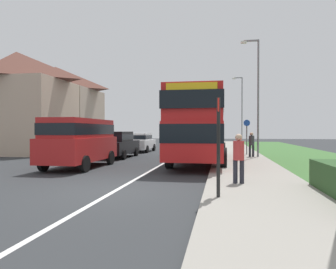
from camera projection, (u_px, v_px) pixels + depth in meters
name	position (u px, v px, depth m)	size (l,w,h in m)	color
ground_plane	(115.00, 191.00, 9.17)	(120.00, 120.00, 0.00)	#2D3033
lane_marking_centre	(164.00, 163.00, 17.05)	(0.14, 60.00, 0.01)	silver
pavement_near_side	(246.00, 168.00, 14.37)	(3.20, 68.00, 0.12)	gray
double_decker_bus	(200.00, 124.00, 17.20)	(2.80, 10.42, 3.70)	red
parked_van_red	(80.00, 139.00, 14.87)	(2.11, 4.98, 2.32)	#B21E1E
parked_car_black	(117.00, 143.00, 20.39)	(1.91, 4.51, 1.71)	black
parked_car_white	(140.00, 141.00, 25.99)	(1.88, 4.13, 1.55)	silver
pedestrian_at_stop	(239.00, 156.00, 9.73)	(0.34, 0.34, 1.67)	#23232D
pedestrian_walking_away	(252.00, 143.00, 19.57)	(0.34, 0.34, 1.67)	#23232D
bus_stop_sign	(218.00, 140.00, 7.74)	(0.09, 0.52, 2.60)	black
cycle_route_sign	(247.00, 136.00, 21.51)	(0.44, 0.08, 2.52)	slate
street_lamp_mid	(257.00, 91.00, 19.61)	(1.14, 0.20, 7.48)	slate
street_lamp_far	(241.00, 107.00, 35.55)	(1.14, 0.20, 7.85)	slate
house_terrace_far_side	(38.00, 106.00, 26.63)	(7.59, 11.25, 7.79)	#C1A88E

